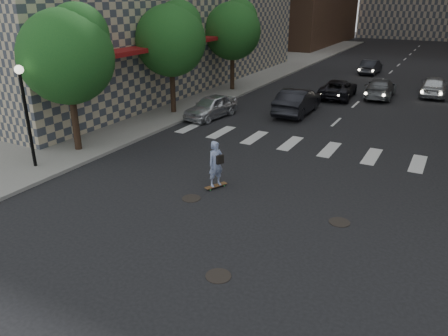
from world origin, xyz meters
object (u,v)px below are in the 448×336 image
Objects in this scene: traffic_car_c at (338,89)px; tree_c at (234,28)px; tree_b at (172,37)px; tree_a at (69,52)px; silver_sedan at (211,107)px; skateboarder at (216,164)px; traffic_car_a at (297,101)px; traffic_car_b at (380,88)px; traffic_car_d at (434,86)px; lamppost at (25,102)px; traffic_car_e at (371,67)px.

tree_c is at bearing 6.21° from traffic_car_c.
tree_a is at bearing -90.00° from tree_b.
tree_b is 12.85m from traffic_car_c.
skateboarder is at bearing -51.66° from silver_sedan.
traffic_car_a reaches higher than traffic_car_b.
tree_a is 1.50× the size of traffic_car_d.
tree_a reaches higher than lamppost.
skateboarder is at bearing -64.93° from tree_c.
skateboarder is at bearing 93.56° from traffic_car_a.
traffic_car_b reaches higher than traffic_car_c.
tree_a is at bearing 61.97° from traffic_car_c.
traffic_car_a is at bearing 51.52° from traffic_car_d.
tree_a reaches higher than traffic_car_d.
silver_sedan is 0.91× the size of traffic_car_d.
tree_c is at bearing 90.00° from tree_a.
skateboarder is at bearing 86.09° from traffic_car_c.
tree_a is 1.43× the size of traffic_car_b.
traffic_car_b is (10.49, 10.86, -3.98)m from tree_b.
traffic_car_c is (7.81, 17.39, -4.00)m from tree_a.
lamppost is at bearing 61.63° from traffic_car_b.
tree_a is 13.95m from traffic_car_a.
tree_b is 22.65m from traffic_car_e.
tree_a is 19.47m from traffic_car_c.
traffic_car_d is 1.11× the size of traffic_car_e.
traffic_car_b is at bearing 106.72° from traffic_car_e.
traffic_car_c is 7.17m from traffic_car_d.
lamppost is 18.72m from tree_c.
lamppost is 8.31m from skateboarder.
tree_c reaches higher than traffic_car_b.
skateboarder reaches higher than traffic_car_c.
tree_a is at bearing 89.01° from lamppost.
skateboarder is at bearing 72.35° from traffic_car_d.
skateboarder is at bearing 14.25° from lamppost.
tree_b reaches higher than silver_sedan.
traffic_car_b is at bearing 60.92° from tree_a.
traffic_car_a is (6.75, 11.58, -3.85)m from tree_a.
tree_b is 1.67× the size of traffic_car_e.
traffic_car_a is 1.04× the size of traffic_car_c.
silver_sedan is (2.45, 8.25, -3.97)m from tree_a.
tree_c is (0.05, 18.64, 1.71)m from lamppost.
traffic_car_a reaches higher than traffic_car_d.
lamppost is 0.91× the size of traffic_car_c.
traffic_car_a is (4.30, 3.33, 0.12)m from silver_sedan.
traffic_car_a is 1.10× the size of traffic_car_d.
traffic_car_d is at bearing 59.80° from lamppost.
lamppost reaches higher than traffic_car_d.
silver_sedan is 10.59m from traffic_car_c.
lamppost is 1.07× the size of silver_sedan.
traffic_car_e is (0.08, 29.51, -0.34)m from skateboarder.
lamppost reaches higher than traffic_car_a.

